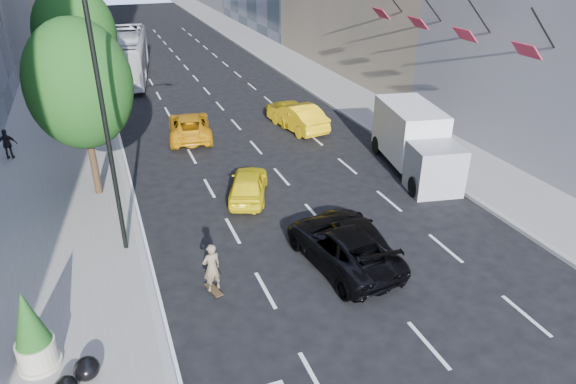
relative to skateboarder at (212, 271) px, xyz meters
name	(u,v)px	position (x,y,z in m)	size (l,w,h in m)	color
ground	(335,274)	(4.09, -0.49, -0.84)	(160.00, 160.00, 0.00)	black
sidewalk_left	(62,83)	(-4.91, 29.51, -0.77)	(6.00, 120.00, 0.15)	slate
sidewalk_right	(291,63)	(14.09, 29.51, -0.77)	(4.00, 120.00, 0.15)	slate
lamp_near	(106,95)	(-2.23, 3.51, 4.97)	(2.13, 0.22, 10.00)	black
lamp_far	(89,17)	(-2.23, 21.51, 4.97)	(2.13, 0.22, 10.00)	black
tree_near	(79,85)	(-3.11, 8.51, 4.13)	(4.20, 4.20, 7.46)	black
tree_mid	(75,35)	(-3.11, 18.51, 4.47)	(4.50, 4.50, 7.99)	black
tree_far	(75,16)	(-3.11, 31.51, 3.78)	(3.90, 3.90, 6.92)	black
traffic_signal	(85,9)	(-2.31, 39.51, 3.39)	(2.48, 0.53, 5.20)	black
facade_flags	(443,24)	(14.73, 9.51, 5.34)	(1.85, 13.30, 2.05)	black
skateboarder	(212,271)	(0.00, 0.00, 0.00)	(0.62, 0.40, 1.69)	brown
black_sedan_lincoln	(342,246)	(4.59, 0.04, -0.15)	(2.32, 5.03, 1.40)	black
black_sedan_mercedes	(354,236)	(5.29, 0.51, -0.18)	(1.85, 4.55, 1.32)	black
taxi_a	(248,184)	(3.01, 6.01, -0.20)	(1.52, 3.77, 1.28)	yellow
taxi_b	(297,116)	(8.29, 13.51, -0.07)	(1.63, 4.68, 1.54)	yellow
taxi_c	(190,126)	(2.09, 14.34, -0.17)	(2.25, 4.88, 1.36)	orange
taxi_d	(288,111)	(8.29, 15.01, -0.21)	(1.79, 4.39, 1.27)	gold
city_bus	(125,55)	(0.09, 29.66, 0.92)	(2.97, 12.68, 3.53)	silver
box_truck	(415,141)	(11.34, 5.96, 0.68)	(3.41, 6.57, 2.99)	silver
pedestrian_b	(8,144)	(-7.11, 14.15, 0.08)	(0.91, 0.38, 1.55)	black
planter_shrub	(31,332)	(-5.05, -1.58, 0.43)	(0.99, 0.99, 2.37)	#B6AF97
garbage_bags	(78,376)	(-4.08, -2.63, -0.43)	(1.13, 1.08, 0.56)	black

